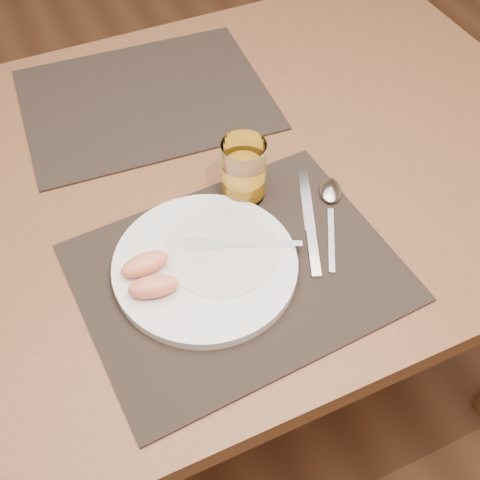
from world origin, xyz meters
The scene contains 11 objects.
ground centered at (0.00, 0.00, 0.00)m, with size 5.00×5.00×0.00m, color brown.
table centered at (0.00, 0.00, 0.67)m, with size 1.40×0.90×0.75m.
placemat_near centered at (0.00, -0.22, 0.75)m, with size 0.45×0.35×0.00m, color black.
placemat_far centered at (0.00, 0.22, 0.75)m, with size 0.45×0.35×0.00m, color black.
plate centered at (-0.05, -0.20, 0.76)m, with size 0.27×0.27×0.02m, color white.
plate_dressing centered at (-0.02, -0.19, 0.77)m, with size 0.17×0.17×0.00m.
fork centered at (0.00, -0.18, 0.77)m, with size 0.17×0.08×0.00m.
knife centered at (0.13, -0.20, 0.76)m, with size 0.10×0.21×0.01m.
spoon centered at (0.19, -0.15, 0.76)m, with size 0.11×0.18×0.01m.
juice_glass centered at (0.07, -0.08, 0.80)m, with size 0.07×0.07×0.11m.
grapefruit_wedges centered at (-0.13, -0.19, 0.78)m, with size 0.08×0.08×0.03m.
Camera 1 is at (-0.22, -0.69, 1.47)m, focal length 45.00 mm.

